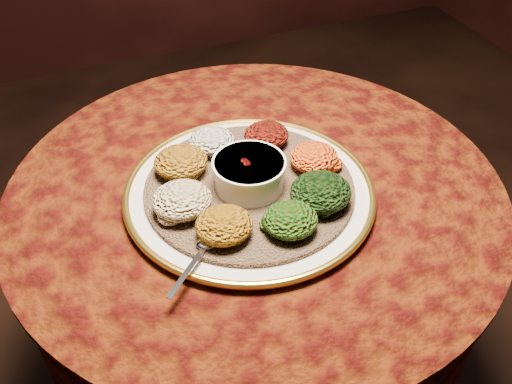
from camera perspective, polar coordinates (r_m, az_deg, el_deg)
name	(u,v)px	position (r m, az deg, el deg)	size (l,w,h in m)	color
table	(255,248)	(1.23, -0.06, -5.63)	(0.96, 0.96, 0.73)	black
platter	(249,192)	(1.07, -0.66, 0.00)	(0.56, 0.56, 0.02)	beige
injera	(249,188)	(1.06, -0.67, 0.44)	(0.39, 0.39, 0.01)	#8C6646
stew_bowl	(249,172)	(1.03, -0.69, 2.02)	(0.13, 0.13, 0.06)	white
spoon	(205,247)	(0.94, -5.15, -5.47)	(0.11, 0.11, 0.01)	silver
portion_ayib	(211,141)	(1.13, -4.49, 5.14)	(0.09, 0.09, 0.04)	beige
portion_kitfo	(266,135)	(1.15, 1.04, 5.72)	(0.09, 0.09, 0.04)	black
portion_tikil	(314,157)	(1.09, 5.81, 3.46)	(0.09, 0.09, 0.04)	#AA5D0E
portion_gomen	(321,192)	(1.01, 6.47, 0.00)	(0.11, 0.10, 0.05)	black
portion_mixveg	(290,220)	(0.96, 3.45, -2.79)	(0.09, 0.09, 0.05)	maroon
portion_kik	(224,225)	(0.95, -3.21, -3.32)	(0.10, 0.09, 0.05)	#9A560D
portion_timatim	(182,200)	(1.00, -7.42, -0.81)	(0.10, 0.10, 0.05)	maroon
portion_shiro	(181,162)	(1.08, -7.53, 3.00)	(0.10, 0.10, 0.05)	#965A12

